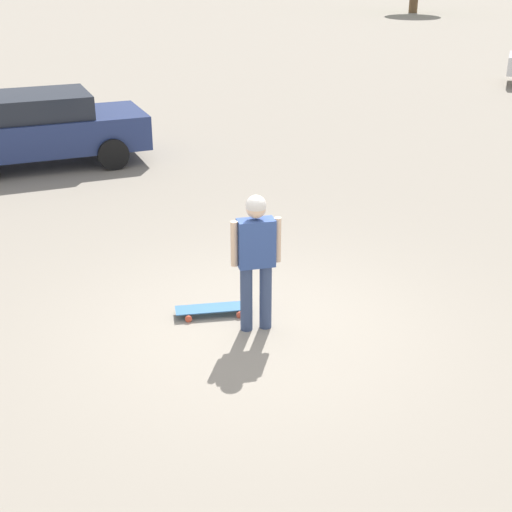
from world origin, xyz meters
The scene contains 4 objects.
ground_plane centered at (0.00, 0.00, 0.00)m, with size 220.00×220.00×0.00m, color gray.
person centered at (0.00, 0.00, 0.95)m, with size 0.56×0.23×1.60m.
skateboard centered at (-0.38, 0.48, 0.08)m, with size 0.91×0.41×0.09m.
car_parked_near centered at (-1.90, 7.74, 0.74)m, with size 4.31×2.14×1.42m.
Camera 1 is at (-2.33, -6.77, 4.00)m, focal length 50.00 mm.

